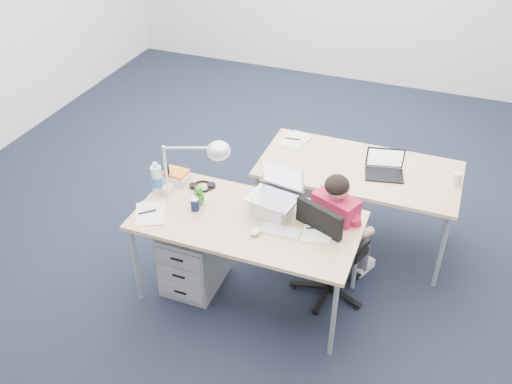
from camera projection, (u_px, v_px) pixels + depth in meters
The scene contains 24 objects.
floor at pixel (246, 225), 5.16m from camera, with size 7.00×7.00×0.00m, color black.
room at pixel (243, 42), 4.17m from camera, with size 6.02×7.02×2.80m.
desk_near at pixel (247, 224), 4.07m from camera, with size 1.60×0.80×0.73m.
desk_far at pixel (359, 173), 4.62m from camera, with size 1.60×0.80×0.73m.
office_chair at pixel (328, 268), 4.32m from camera, with size 0.76×0.76×0.92m.
seated_person at pixel (342, 229), 4.25m from camera, with size 0.48×0.63×1.06m.
drawer_pedestal_near at pixel (194, 255), 4.41m from camera, with size 0.40×0.50×0.55m, color #989B9D.
drawer_pedestal_far at pixel (288, 196), 5.06m from camera, with size 0.40×0.50×0.55m, color #989B9D.
silver_laptop at pixel (273, 193), 3.99m from camera, with size 0.34×0.27×0.36m, color silver, non-canonical shape.
wireless_keyboard at pixel (281, 231), 3.92m from camera, with size 0.27×0.11×0.01m, color white.
computer_mouse at pixel (256, 232), 3.90m from camera, with size 0.07×0.10×0.04m, color white.
headphones at pixel (202, 186), 4.36m from camera, with size 0.20×0.16×0.03m, color black, non-canonical shape.
can_koozie at pixel (195, 204), 4.10m from camera, with size 0.06×0.06×0.10m, color #131B3D.
water_bottle at pixel (157, 178), 4.24m from camera, with size 0.08×0.08×0.26m, color silver.
bear_figurine at pixel (199, 195), 4.15m from camera, with size 0.08×0.06×0.15m, color #217820, non-canonical shape.
book_stack at pixel (176, 176), 4.42m from camera, with size 0.19×0.14×0.09m, color silver.
cordless_phone at pixel (167, 175), 4.37m from camera, with size 0.04×0.03×0.15m, color black.
papers_left at pixel (150, 214), 4.09m from camera, with size 0.20×0.28×0.01m, color #F8FF93.
papers_right at pixel (318, 230), 3.94m from camera, with size 0.20×0.29×0.01m, color #F8FF93.
sunglasses at pixel (313, 213), 4.08m from camera, with size 0.11×0.05×0.03m, color black, non-canonical shape.
desk_lamp at pixel (185, 166), 4.09m from camera, with size 0.49×0.18×0.56m, color silver, non-canonical shape.
dark_laptop at pixel (386, 164), 4.44m from camera, with size 0.30×0.29×0.21m, color black, non-canonical shape.
far_cup at pixel (457, 179), 4.37m from camera, with size 0.07×0.07×0.10m, color white.
far_papers at pixel (295, 140), 4.95m from camera, with size 0.20×0.28×0.01m, color white.
Camera 1 is at (1.53, -3.75, 3.21)m, focal length 40.00 mm.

